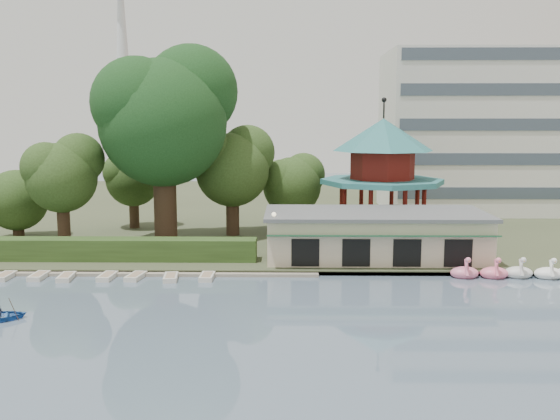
{
  "coord_description": "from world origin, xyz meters",
  "views": [
    {
      "loc": [
        2.74,
        -30.11,
        12.03
      ],
      "look_at": [
        2.0,
        18.0,
        5.0
      ],
      "focal_mm": 40.0,
      "sensor_mm": 36.0,
      "label": 1
    }
  ],
  "objects_px": {
    "boathouse": "(375,234)",
    "big_tree": "(165,112)",
    "pavilion": "(383,165)",
    "dock": "(101,273)"
  },
  "relations": [
    {
      "from": "dock",
      "to": "big_tree",
      "type": "relative_size",
      "value": 1.82
    },
    {
      "from": "dock",
      "to": "big_tree",
      "type": "height_order",
      "value": "big_tree"
    },
    {
      "from": "boathouse",
      "to": "pavilion",
      "type": "distance_m",
      "value": 11.43
    },
    {
      "from": "dock",
      "to": "big_tree",
      "type": "bearing_deg",
      "value": 73.95
    },
    {
      "from": "boathouse",
      "to": "pavilion",
      "type": "height_order",
      "value": "pavilion"
    },
    {
      "from": "pavilion",
      "to": "big_tree",
      "type": "distance_m",
      "value": 21.8
    },
    {
      "from": "dock",
      "to": "pavilion",
      "type": "xyz_separation_m",
      "value": [
        24.0,
        14.8,
        7.36
      ]
    },
    {
      "from": "boathouse",
      "to": "big_tree",
      "type": "relative_size",
      "value": 1.0
    },
    {
      "from": "pavilion",
      "to": "dock",
      "type": "bearing_deg",
      "value": -148.34
    },
    {
      "from": "big_tree",
      "to": "dock",
      "type": "bearing_deg",
      "value": -106.05
    }
  ]
}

